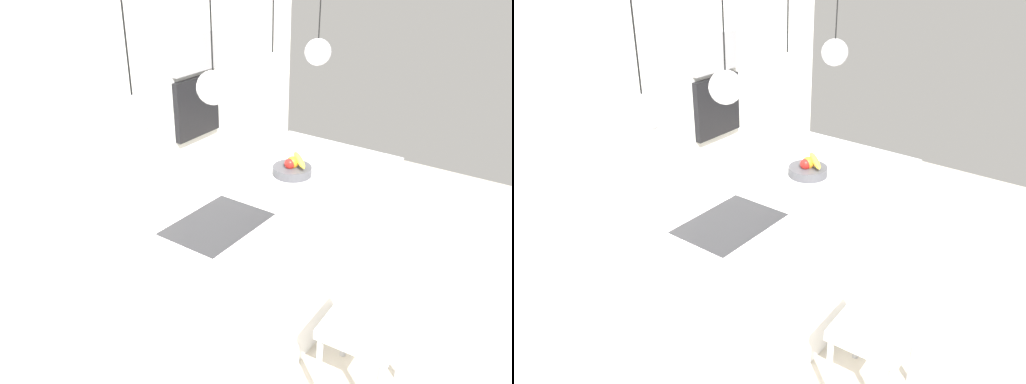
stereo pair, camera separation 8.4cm
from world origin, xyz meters
TOP-DOWN VIEW (x-y plane):
  - floor at (0.00, 0.00)m, footprint 6.60×6.60m
  - back_wall at (0.00, 1.65)m, footprint 6.00×0.10m
  - kitchen_island at (0.00, 0.00)m, footprint 2.49×0.98m
  - sink_basin at (-0.27, 0.00)m, footprint 0.56×0.40m
  - faucet at (-0.27, 0.21)m, footprint 0.02×0.17m
  - fruit_bowl at (0.53, 0.01)m, footprint 0.26×0.26m
  - microwave at (1.33, 1.58)m, footprint 0.54×0.08m
  - oven at (1.33, 1.58)m, footprint 0.56×0.08m
  - chair_near at (-0.04, -0.89)m, footprint 0.44×0.43m
  - pendant_light_left at (-0.77, 0.00)m, footprint 0.17×0.17m
  - pendant_light_center_left at (-0.26, 0.00)m, footprint 0.17×0.17m
  - pendant_light_center_right at (0.26, 0.00)m, footprint 0.17×0.17m
  - pendant_light_right at (0.77, 0.00)m, footprint 0.17×0.17m

SIDE VIEW (x-z plane):
  - floor at x=0.00m, z-range 0.00..0.00m
  - kitchen_island at x=0.00m, z-range 0.00..0.91m
  - chair_near at x=-0.04m, z-range 0.06..0.91m
  - oven at x=1.33m, z-range 0.61..1.17m
  - sink_basin at x=-0.27m, z-range 0.90..0.91m
  - fruit_bowl at x=0.53m, z-range 0.88..1.03m
  - faucet at x=-0.27m, z-range 0.94..1.16m
  - back_wall at x=0.00m, z-range 0.00..2.60m
  - microwave at x=1.33m, z-range 1.22..1.56m
  - pendant_light_left at x=-0.77m, z-range 1.30..2.07m
  - pendant_light_center_left at x=-0.26m, z-range 1.30..2.07m
  - pendant_light_center_right at x=0.26m, z-range 1.30..2.07m
  - pendant_light_right at x=0.77m, z-range 1.30..2.07m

